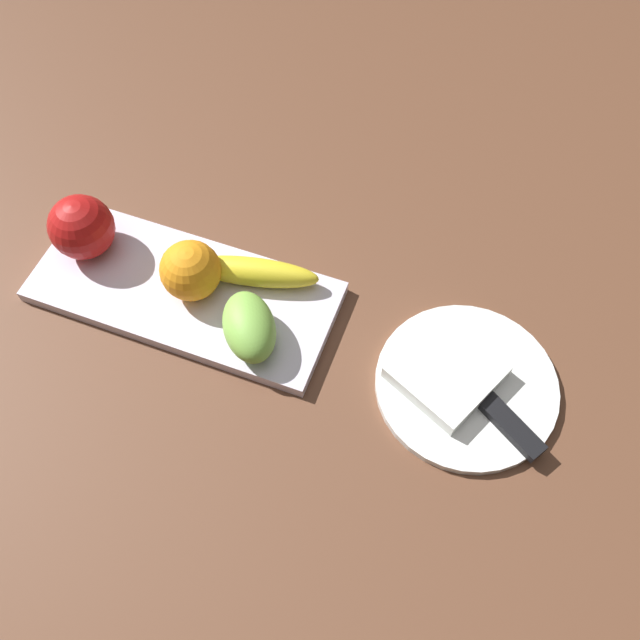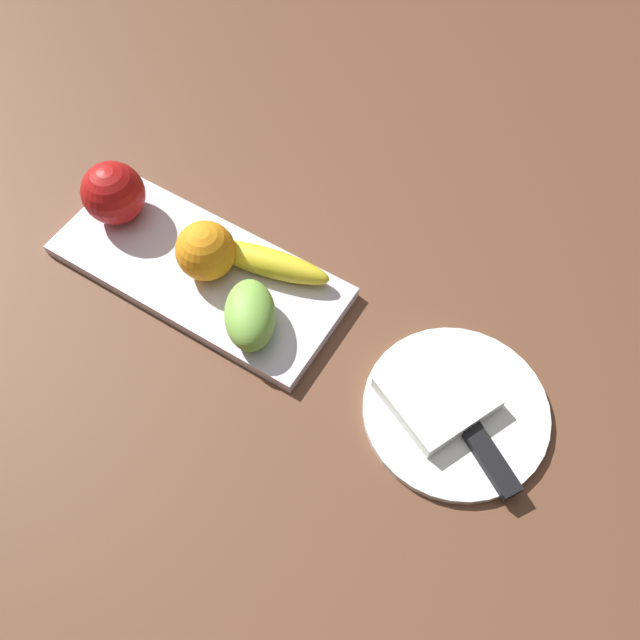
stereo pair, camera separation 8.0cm
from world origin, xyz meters
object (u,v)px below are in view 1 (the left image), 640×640
Objects in this scene: dinner_plate at (466,385)px; knife at (500,415)px; fruit_tray at (184,292)px; folded_napkin at (446,372)px; orange_near_apple at (191,271)px; apple at (82,227)px; banana at (253,272)px; grape_bunch at (249,327)px.

knife is (-0.04, 0.03, 0.01)m from dinner_plate.
fruit_tray is 2.36× the size of knife.
orange_near_apple is at bearing -1.05° from folded_napkin.
banana is (-0.22, -0.03, -0.02)m from apple.
fruit_tray is 0.42m from knife.
fruit_tray is 2.30× the size of banana.
grape_bunch is at bearing 7.90° from dinner_plate.
apple is at bearing -5.57° from banana.
folded_napkin is at bearing -171.20° from grape_bunch.
banana is 0.27m from folded_napkin.
orange_near_apple is (-0.16, 0.01, -0.00)m from apple.
dinner_plate is 0.03m from folded_napkin.
knife reaches higher than dinner_plate.
apple is 0.16m from orange_near_apple.
fruit_tray is 4.68× the size of apple.
apple reaches higher than fruit_tray.
grape_bunch is 0.45× the size of dinner_plate.
fruit_tray reaches higher than dinner_plate.
folded_napkin is at bearing 180.00° from fruit_tray.
fruit_tray is 0.05m from orange_near_apple.
folded_napkin is at bearing 9.76° from knife.
dinner_plate is (-0.26, -0.04, -0.04)m from grape_bunch.
grape_bunch is at bearing 161.70° from fruit_tray.
banana is 0.30m from dinner_plate.
grape_bunch is (-0.11, 0.04, 0.04)m from fruit_tray.
dinner_plate is at bearing 180.00° from folded_napkin.
fruit_tray is at bearing 27.85° from knife.
grape_bunch is (-0.03, 0.08, 0.01)m from banana.
fruit_tray is at bearing 173.65° from apple.
fruit_tray is at bearing 0.00° from folded_napkin.
apple is 0.38× the size of dinner_plate.
folded_napkin is (0.03, 0.00, 0.02)m from dinner_plate.
folded_napkin is at bearing 158.37° from banana.
orange_near_apple is 0.78× the size of grape_bunch.
fruit_tray is 0.12m from grape_bunch.
apple is at bearing -6.35° from fruit_tray.
banana is 1.75× the size of grape_bunch.
grape_bunch is 0.27m from dinner_plate.
apple is 0.52m from dinner_plate.
fruit_tray is at bearing 0.00° from dinner_plate.
folded_napkin reaches higher than dinner_plate.
apple is 0.76× the size of folded_napkin.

